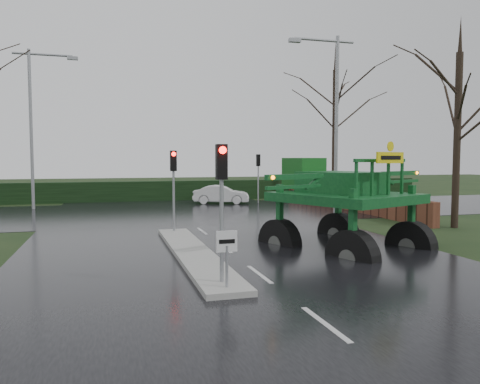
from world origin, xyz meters
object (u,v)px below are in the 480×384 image
object	(u,v)px
crop_sprayer	(348,189)
street_light_right	(332,109)
traffic_signal_far	(258,167)
street_light_left_far	(36,114)
keep_left_sign	(227,250)
traffic_signal_near	(222,183)
white_sedan	(221,204)
traffic_signal_mid	(174,173)

from	to	relation	value
crop_sprayer	street_light_right	bearing A→B (deg)	43.06
traffic_signal_far	street_light_left_far	world-z (taller)	street_light_left_far
street_light_left_far	crop_sprayer	world-z (taller)	street_light_left_far
street_light_right	street_light_left_far	world-z (taller)	same
street_light_right	street_light_left_far	size ratio (longest dim) A/B	1.00
keep_left_sign	crop_sprayer	size ratio (longest dim) A/B	0.17
keep_left_sign	traffic_signal_near	xyz separation A→B (m)	(0.00, 0.49, 1.53)
keep_left_sign	traffic_signal_near	world-z (taller)	traffic_signal_near
crop_sprayer	white_sedan	size ratio (longest dim) A/B	1.98
street_light_right	street_light_left_far	xyz separation A→B (m)	(-16.39, 8.00, 0.00)
keep_left_sign	traffic_signal_far	world-z (taller)	traffic_signal_far
traffic_signal_near	white_sedan	world-z (taller)	traffic_signal_near
street_light_left_far	street_light_right	bearing A→B (deg)	-26.02
street_light_left_far	white_sedan	bearing A→B (deg)	1.20
keep_left_sign	street_light_left_far	xyz separation A→B (m)	(-6.89, 21.50, 4.93)
traffic_signal_far	street_light_left_far	size ratio (longest dim) A/B	0.35
crop_sprayer	keep_left_sign	bearing A→B (deg)	-171.27
traffic_signal_near	crop_sprayer	distance (m)	5.30
street_light_right	street_light_left_far	bearing A→B (deg)	153.98
keep_left_sign	street_light_left_far	distance (m)	23.11
crop_sprayer	traffic_signal_near	bearing A→B (deg)	-175.82
keep_left_sign	street_light_left_far	bearing A→B (deg)	107.78
street_light_left_far	crop_sprayer	xyz separation A→B (m)	(11.61, -18.62, -3.77)
traffic_signal_far	white_sedan	world-z (taller)	traffic_signal_far
keep_left_sign	traffic_signal_mid	xyz separation A→B (m)	(0.00, 8.99, 1.53)
keep_left_sign	white_sedan	size ratio (longest dim) A/B	0.34
traffic_signal_mid	traffic_signal_far	xyz separation A→B (m)	(7.80, 12.52, 0.00)
traffic_signal_mid	traffic_signal_far	size ratio (longest dim) A/B	1.00
street_light_left_far	traffic_signal_mid	bearing A→B (deg)	-61.14
white_sedan	street_light_right	bearing A→B (deg)	-134.57
street_light_left_far	crop_sprayer	size ratio (longest dim) A/B	1.28
keep_left_sign	traffic_signal_far	distance (m)	22.93
traffic_signal_far	crop_sprayer	bearing A→B (deg)	80.60
traffic_signal_near	traffic_signal_far	distance (m)	22.42
traffic_signal_near	traffic_signal_far	xyz separation A→B (m)	(7.80, 21.02, 0.00)
traffic_signal_far	crop_sprayer	size ratio (longest dim) A/B	0.45
traffic_signal_near	street_light_left_far	distance (m)	22.37
traffic_signal_near	street_light_left_far	world-z (taller)	street_light_left_far
white_sedan	crop_sprayer	bearing A→B (deg)	-163.75
traffic_signal_far	keep_left_sign	bearing A→B (deg)	70.07
keep_left_sign	street_light_right	bearing A→B (deg)	54.88
crop_sprayer	white_sedan	distance (m)	19.00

